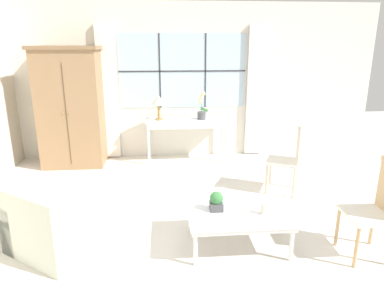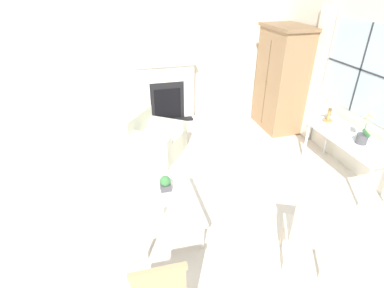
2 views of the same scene
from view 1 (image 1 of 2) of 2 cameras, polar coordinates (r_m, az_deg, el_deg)
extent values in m
plane|color=silver|center=(3.95, 1.14, -15.26)|extent=(14.00, 14.00, 0.00)
cube|color=silver|center=(6.43, -1.56, 10.27)|extent=(7.20, 0.06, 2.80)
cube|color=silver|center=(6.37, -1.56, 12.05)|extent=(2.31, 0.01, 1.32)
cube|color=#2D2D33|center=(6.36, -5.39, 11.98)|extent=(0.02, 0.02, 1.32)
cube|color=#2D2D33|center=(6.40, 2.25, 12.06)|extent=(0.02, 0.02, 1.32)
cube|color=#2D2D33|center=(6.37, -1.56, 12.05)|extent=(2.31, 0.02, 0.02)
cube|color=white|center=(6.44, -13.83, 8.28)|extent=(0.33, 0.06, 2.41)
cube|color=white|center=(6.58, 10.54, 8.64)|extent=(0.33, 0.06, 2.41)
cube|color=#93704C|center=(6.27, -19.46, 5.48)|extent=(1.03, 0.66, 1.99)
cube|color=olive|center=(6.18, -20.37, 14.83)|extent=(1.11, 0.72, 0.06)
cube|color=brown|center=(5.97, -20.20, 4.51)|extent=(0.01, 0.01, 1.67)
sphere|color=#997F4C|center=(5.97, -20.71, 4.84)|extent=(0.03, 0.03, 0.03)
sphere|color=#997F4C|center=(5.94, -19.79, 4.89)|extent=(0.03, 0.03, 0.03)
cube|color=silver|center=(6.19, -0.88, 4.09)|extent=(1.47, 0.50, 0.03)
cube|color=silver|center=(6.20, -0.88, 3.51)|extent=(1.41, 0.48, 0.10)
cylinder|color=silver|center=(6.07, -7.27, -0.06)|extent=(0.04, 0.04, 0.75)
cylinder|color=silver|center=(6.17, 5.71, 0.23)|extent=(0.04, 0.04, 0.75)
cylinder|color=silver|center=(6.48, -7.12, 0.98)|extent=(0.04, 0.04, 0.75)
cylinder|color=silver|center=(6.57, 5.06, 1.24)|extent=(0.04, 0.04, 0.75)
cylinder|color=#9E7F47|center=(6.13, -5.48, 4.15)|extent=(0.15, 0.15, 0.02)
cylinder|color=#9E7F47|center=(6.10, -5.52, 5.42)|extent=(0.05, 0.05, 0.25)
cone|color=beige|center=(6.07, -5.57, 7.29)|extent=(0.26, 0.26, 0.15)
cylinder|color=#4C4C51|center=(6.13, 1.60, 4.76)|extent=(0.15, 0.15, 0.14)
cylinder|color=#38753D|center=(6.09, 1.62, 7.01)|extent=(0.01, 0.01, 0.35)
cube|color=#38753D|center=(6.12, 2.03, 5.76)|extent=(0.14, 0.02, 0.09)
sphere|color=beige|center=(6.09, 1.36, 7.19)|extent=(0.08, 0.08, 0.08)
sphere|color=beige|center=(6.09, 1.62, 7.78)|extent=(0.08, 0.08, 0.08)
sphere|color=beige|center=(6.08, 1.87, 8.37)|extent=(0.08, 0.08, 0.08)
cube|color=beige|center=(3.96, -20.66, -13.07)|extent=(1.20, 1.20, 0.39)
cube|color=beige|center=(3.62, -25.58, -9.97)|extent=(0.79, 0.63, 0.34)
cube|color=beige|center=(4.17, -23.67, -10.80)|extent=(0.66, 0.82, 0.53)
cube|color=beige|center=(3.70, -17.44, -13.67)|extent=(0.66, 0.82, 0.53)
cube|color=white|center=(5.08, 14.89, -2.77)|extent=(0.59, 0.59, 0.03)
cube|color=beige|center=(4.98, 17.39, -0.03)|extent=(0.21, 0.38, 0.52)
cube|color=beige|center=(4.92, 17.67, 3.08)|extent=(0.22, 0.41, 0.05)
cylinder|color=beige|center=(5.00, 12.27, -5.77)|extent=(0.04, 0.04, 0.44)
cylinder|color=beige|center=(5.35, 12.93, -4.33)|extent=(0.04, 0.04, 0.44)
cylinder|color=beige|center=(4.97, 16.62, -6.25)|extent=(0.04, 0.04, 0.44)
cylinder|color=beige|center=(5.32, 16.98, -4.77)|extent=(0.04, 0.04, 0.44)
cube|color=white|center=(3.85, 27.29, -10.48)|extent=(0.45, 0.45, 0.03)
cylinder|color=tan|center=(3.72, 25.72, -15.26)|extent=(0.04, 0.04, 0.43)
cylinder|color=tan|center=(4.01, 23.08, -12.60)|extent=(0.04, 0.04, 0.43)
cylinder|color=tan|center=(4.19, 27.83, -11.95)|extent=(0.04, 0.04, 0.43)
cube|color=silver|center=(3.67, 7.62, -11.09)|extent=(1.05, 0.76, 0.03)
cube|color=beige|center=(3.69, 7.60, -11.54)|extent=(1.03, 0.74, 0.04)
cylinder|color=silver|center=(3.42, 0.56, -16.99)|extent=(0.04, 0.04, 0.37)
cylinder|color=silver|center=(3.62, 16.26, -15.68)|extent=(0.04, 0.04, 0.37)
cylinder|color=silver|center=(3.99, -0.32, -11.83)|extent=(0.04, 0.04, 0.37)
cylinder|color=silver|center=(4.16, 13.06, -11.03)|extent=(0.04, 0.04, 0.37)
cube|color=#4C4C51|center=(3.63, 4.06, -10.29)|extent=(0.13, 0.13, 0.09)
sphere|color=#38753D|center=(3.60, 4.09, -9.00)|extent=(0.14, 0.14, 0.14)
cylinder|color=silver|center=(3.64, 11.77, -11.24)|extent=(0.08, 0.08, 0.01)
cylinder|color=beige|center=(3.61, 11.83, -10.46)|extent=(0.06, 0.06, 0.10)
cylinder|color=black|center=(3.59, 11.88, -9.66)|extent=(0.00, 0.00, 0.01)
camera|label=2|loc=(4.61, 51.21, 19.92)|focal=28.00mm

